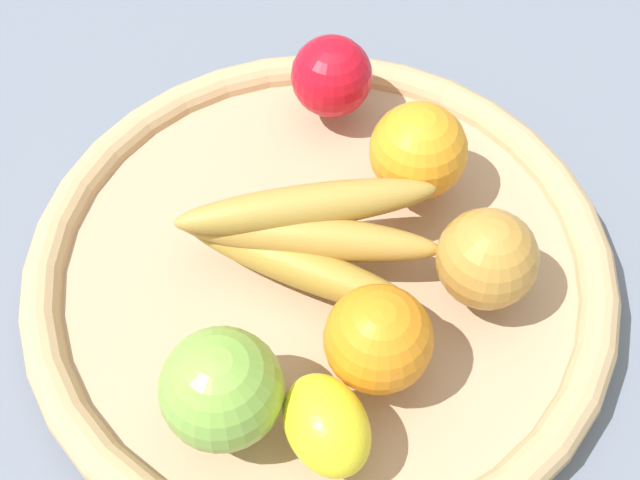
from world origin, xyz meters
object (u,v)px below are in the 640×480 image
(banana_bunch, at_px, (305,236))
(apple_0, at_px, (487,259))
(orange_1, at_px, (418,151))
(lemon_0, at_px, (326,425))
(apple_1, at_px, (332,76))
(orange_0, at_px, (378,339))
(apple_2, at_px, (222,389))

(banana_bunch, height_order, apple_0, apple_0)
(orange_1, distance_m, lemon_0, 0.22)
(apple_0, xyz_separation_m, lemon_0, (-0.13, 0.09, -0.01))
(orange_1, height_order, lemon_0, orange_1)
(apple_0, bearing_deg, banana_bunch, 89.08)
(apple_1, relative_size, lemon_0, 0.96)
(orange_0, distance_m, apple_2, 0.11)
(apple_0, height_order, lemon_0, apple_0)
(orange_0, bearing_deg, banana_bunch, 38.82)
(orange_0, height_order, apple_2, apple_2)
(apple_0, bearing_deg, apple_2, 128.69)
(banana_bunch, bearing_deg, orange_1, -39.70)
(lemon_0, bearing_deg, banana_bunch, 15.29)
(orange_1, relative_size, apple_0, 1.05)
(orange_0, xyz_separation_m, banana_bunch, (0.08, 0.06, -0.01))
(apple_0, height_order, apple_2, apple_2)
(apple_0, bearing_deg, orange_1, 32.56)
(lemon_0, bearing_deg, apple_0, -34.21)
(orange_0, bearing_deg, apple_0, -41.72)
(apple_0, distance_m, apple_2, 0.20)
(banana_bunch, distance_m, lemon_0, 0.14)
(orange_0, relative_size, banana_bunch, 0.38)
(orange_0, distance_m, orange_1, 0.16)
(lemon_0, bearing_deg, apple_2, 83.98)
(lemon_0, bearing_deg, orange_1, -8.83)
(orange_1, xyz_separation_m, apple_0, (-0.09, -0.06, -0.00))
(orange_0, bearing_deg, orange_1, -3.53)
(apple_2, bearing_deg, banana_bunch, -13.16)
(banana_bunch, xyz_separation_m, apple_1, (0.16, 0.01, 0.00))
(banana_bunch, relative_size, apple_1, 2.88)
(banana_bunch, distance_m, apple_1, 0.16)
(orange_1, relative_size, banana_bunch, 0.39)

